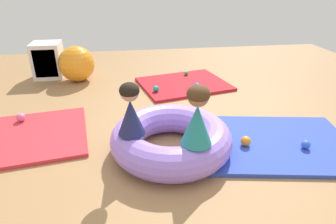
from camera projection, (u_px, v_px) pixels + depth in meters
name	position (u px, v px, depth m)	size (l,w,h in m)	color
ground_plane	(177.00, 145.00, 2.89)	(8.00, 8.00, 0.00)	#9E7549
gym_mat_front	(184.00, 84.00, 4.42)	(1.26, 1.00, 0.04)	#B21923
gym_mat_center_rear	(11.00, 139.00, 2.96)	(1.49, 1.07, 0.04)	red
gym_mat_far_left	(271.00, 143.00, 2.90)	(1.56, 1.08, 0.04)	#2D47B7
inflatable_cushion	(171.00, 138.00, 2.72)	(1.14, 1.14, 0.30)	#9975EA
child_in_navy	(130.00, 110.00, 2.41)	(0.25, 0.25, 0.46)	navy
child_in_teal	(197.00, 116.00, 2.26)	(0.36, 0.36, 0.50)	teal
play_ball_blue	(306.00, 145.00, 2.75)	(0.08, 0.08, 0.08)	blue
play_ball_teal	(156.00, 89.00, 4.07)	(0.08, 0.08, 0.08)	teal
play_ball_red	(201.00, 119.00, 3.24)	(0.08, 0.08, 0.08)	red
play_ball_orange	(246.00, 141.00, 2.80)	(0.10, 0.10, 0.10)	orange
play_ball_pink	(21.00, 117.00, 3.25)	(0.10, 0.10, 0.10)	pink
play_ball_green	(186.00, 73.00, 4.73)	(0.07, 0.07, 0.07)	green
play_ball_blue_second	(197.00, 86.00, 4.15)	(0.09, 0.09, 0.09)	blue
exercise_ball_large	(77.00, 64.00, 4.50)	(0.55, 0.55, 0.55)	orange
storage_cube	(48.00, 60.00, 4.65)	(0.44, 0.44, 0.56)	silver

